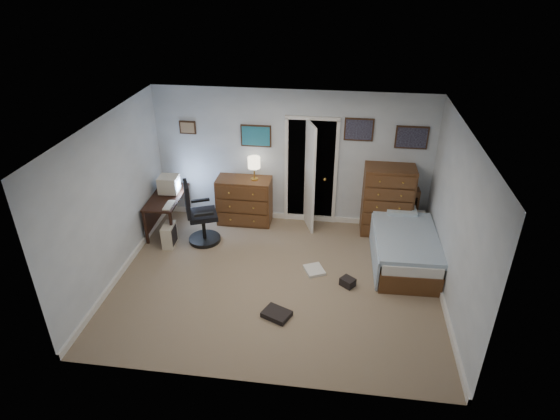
% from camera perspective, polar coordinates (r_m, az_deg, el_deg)
% --- Properties ---
extents(floor, '(5.00, 4.00, 0.02)m').
position_cam_1_polar(floor, '(7.41, -0.40, -8.66)').
color(floor, gray).
rests_on(floor, ground).
extents(computer_desk, '(0.58, 1.18, 0.67)m').
position_cam_1_polar(computer_desk, '(8.75, -14.10, 0.77)').
color(computer_desk, black).
rests_on(computer_desk, floor).
extents(crt_monitor, '(0.36, 0.33, 0.32)m').
position_cam_1_polar(crt_monitor, '(8.70, -13.38, 3.06)').
color(crt_monitor, beige).
rests_on(crt_monitor, computer_desk).
extents(keyboard, '(0.15, 0.36, 0.02)m').
position_cam_1_polar(keyboard, '(8.30, -13.38, 0.56)').
color(keyboard, beige).
rests_on(keyboard, computer_desk).
extents(pc_tower, '(0.20, 0.38, 0.40)m').
position_cam_1_polar(pc_tower, '(8.37, -13.34, -2.98)').
color(pc_tower, beige).
rests_on(pc_tower, floor).
extents(office_chair, '(0.73, 0.73, 1.16)m').
position_cam_1_polar(office_chair, '(8.24, -9.81, -1.13)').
color(office_chair, black).
rests_on(office_chair, floor).
extents(media_stack, '(0.15, 0.15, 0.73)m').
position_cam_1_polar(media_stack, '(9.59, -12.35, 2.52)').
color(media_stack, maroon).
rests_on(media_stack, floor).
extents(low_dresser, '(1.00, 0.50, 0.89)m').
position_cam_1_polar(low_dresser, '(8.78, -4.34, 1.18)').
color(low_dresser, brown).
rests_on(low_dresser, floor).
extents(table_lamp, '(0.22, 0.22, 0.43)m').
position_cam_1_polar(table_lamp, '(8.42, -3.19, 5.70)').
color(table_lamp, gold).
rests_on(table_lamp, low_dresser).
extents(doorway, '(0.96, 1.12, 2.05)m').
position_cam_1_polar(doorway, '(8.83, 3.91, 5.38)').
color(doorway, black).
rests_on(doorway, floor).
extents(tall_dresser, '(0.88, 0.53, 1.28)m').
position_cam_1_polar(tall_dresser, '(8.55, 12.94, 1.16)').
color(tall_dresser, brown).
rests_on(tall_dresser, floor).
extents(headboard_bookcase, '(0.93, 0.28, 0.83)m').
position_cam_1_polar(headboard_bookcase, '(8.75, 13.42, 0.28)').
color(headboard_bookcase, brown).
rests_on(headboard_bookcase, floor).
extents(bed, '(1.04, 1.87, 0.61)m').
position_cam_1_polar(bed, '(7.95, 14.82, -4.27)').
color(bed, brown).
rests_on(bed, floor).
extents(wall_posters, '(4.38, 0.04, 0.60)m').
position_cam_1_polar(wall_posters, '(8.28, 5.47, 9.23)').
color(wall_posters, '#331E11').
rests_on(wall_posters, floor).
extents(floor_clutter, '(1.35, 1.55, 0.13)m').
position_cam_1_polar(floor_clutter, '(7.11, 3.30, -10.05)').
color(floor_clutter, black).
rests_on(floor_clutter, floor).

